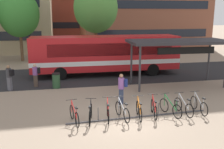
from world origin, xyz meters
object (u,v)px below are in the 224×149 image
Objects in this scene: parked_bicycle_red_0 at (74,115)px; parked_bicycle_red_2 at (108,112)px; city_bus at (105,54)px; commuter_black_pack_1 at (9,76)px; commuter_navy_pack_0 at (122,87)px; parked_bicycle_orange_4 at (139,111)px; street_tree_2 at (96,8)px; parked_bicycle_green_6 at (170,108)px; trash_bin at (56,80)px; commuter_black_pack_2 at (36,74)px; street_tree_1 at (19,14)px; parked_bicycle_silver_8 at (199,105)px; transit_shelter at (179,43)px; parked_bicycle_black_1 at (90,114)px; parked_bicycle_red_5 at (154,109)px; parked_bicycle_silver_7 at (184,107)px; parked_bicycle_silver_3 at (122,111)px.

parked_bicycle_red_2 is (1.59, 0.06, 0.00)m from parked_bicycle_red_0.
commuter_black_pack_1 is at bearing 26.86° from city_bus.
city_bus is 6.98× the size of commuter_navy_pack_0.
street_tree_2 is (0.35, 16.41, 5.20)m from parked_bicycle_orange_4.
commuter_navy_pack_0 reaches higher than parked_bicycle_green_6.
trash_bin is (2.98, 0.04, -0.47)m from commuter_black_pack_1.
trash_bin reaches higher than parked_bicycle_red_2.
commuter_black_pack_2 is at bearing 157.70° from trash_bin.
parked_bicycle_silver_8 is at bearing -59.02° from street_tree_1.
city_bus is 6.33m from transit_shelter.
parked_bicycle_black_1 is (0.75, 0.00, 0.00)m from parked_bicycle_red_0.
commuter_black_pack_1 is (-6.59, 4.08, -0.01)m from commuter_navy_pack_0.
commuter_black_pack_1 is (-3.80, 6.23, 0.61)m from parked_bicycle_red_0.
parked_bicycle_green_6 is at bearing -85.42° from street_tree_2.
city_bus is 9.81m from parked_bicycle_green_6.
trash_bin reaches higher than parked_bicycle_green_6.
parked_bicycle_orange_4 is 1.00× the size of commuter_black_pack_1.
parked_bicycle_black_1 is 17.39m from street_tree_2.
parked_bicycle_red_0 and parked_bicycle_red_5 have the same top height.
transit_shelter is (1.19, 5.10, 2.62)m from parked_bicycle_silver_8.
street_tree_1 is at bearing -52.78° from commuter_black_pack_1.
commuter_navy_pack_0 is (-3.55, 2.09, 0.61)m from parked_bicycle_silver_8.
parked_bicycle_black_1 is 7.73m from commuter_black_pack_1.
commuter_black_pack_1 is at bearing -179.24° from trash_bin.
parked_bicycle_silver_7 is at bearing -82.97° from street_tree_2.
street_tree_1 is (-9.19, 17.98, 4.60)m from parked_bicycle_green_6.
parked_bicycle_silver_8 is at bearing -81.79° from parked_bicycle_red_2.
commuter_navy_pack_0 is 7.74m from commuter_black_pack_1.
commuter_navy_pack_0 reaches higher than commuter_black_pack_1.
city_bus is at bearing -47.87° from street_tree_1.
parked_bicycle_black_1 is at bearing -140.73° from transit_shelter.
commuter_navy_pack_0 is 5.49m from trash_bin.
city_bus reaches higher than commuter_black_pack_1.
parked_bicycle_red_0 is 0.99× the size of commuter_navy_pack_0.
parked_bicycle_silver_3 is 0.23× the size of street_tree_1.
parked_bicycle_silver_3 is 19.72m from street_tree_1.
city_bus reaches higher than parked_bicycle_silver_8.
commuter_black_pack_2 is at bearing 53.15° from parked_bicycle_red_5.
transit_shelter is (2.76, 5.15, 2.62)m from parked_bicycle_green_6.
parked_bicycle_silver_7 is at bearing -99.55° from parked_bicycle_silver_3.
commuter_black_pack_1 reaches higher than parked_bicycle_black_1.
commuter_black_pack_1 is 3.02m from trash_bin.
parked_bicycle_silver_7 is at bearing -79.14° from parked_bicycle_black_1.
parked_bicycle_silver_7 is 1.67× the size of trash_bin.
commuter_black_pack_2 reaches higher than trash_bin.
parked_bicycle_green_6 is 0.71m from parked_bicycle_silver_7.
parked_bicycle_red_5 is 0.98× the size of commuter_navy_pack_0.
parked_bicycle_orange_4 is 1.66× the size of trash_bin.
parked_bicycle_green_6 is (1.65, 0.06, 0.00)m from parked_bicycle_orange_4.
parked_bicycle_black_1 is 0.25× the size of transit_shelter.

